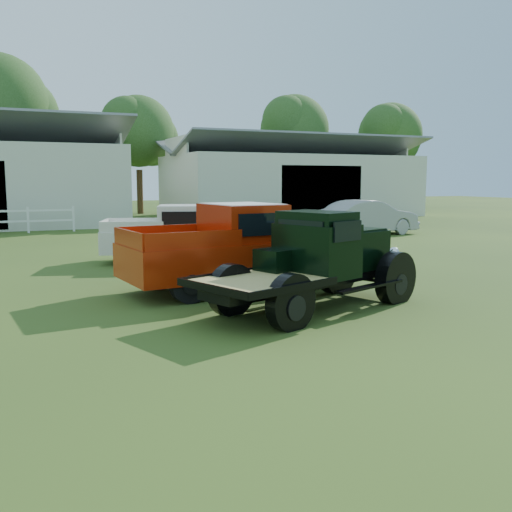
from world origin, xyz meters
name	(u,v)px	position (x,y,z in m)	size (l,w,h in m)	color
ground	(274,329)	(0.00, 0.00, 0.00)	(120.00, 120.00, 0.00)	#30451A
shed_right	(289,177)	(14.00, 27.00, 2.60)	(16.80, 9.20, 5.20)	beige
tree_b	(0,129)	(-4.00, 34.00, 5.75)	(6.90, 6.90, 11.50)	#213F12
tree_c	(139,151)	(5.00, 33.00, 4.50)	(5.40, 5.40, 9.00)	#213F12
tree_d	(294,148)	(18.00, 34.00, 5.00)	(6.00, 6.00, 10.00)	#213F12
tree_e	(389,152)	(26.00, 32.00, 4.75)	(5.70, 5.70, 9.50)	#213F12
vintage_flatbed	(313,261)	(1.29, 1.05, 0.92)	(4.64, 1.84, 1.84)	black
red_pickup	(238,246)	(0.78, 3.49, 0.96)	(5.27, 2.03, 1.92)	#A21F07
white_pickup	(177,234)	(0.71, 8.19, 0.82)	(4.48, 1.74, 1.65)	beige
misc_car_blue	(235,221)	(4.56, 13.24, 0.79)	(1.86, 4.62, 1.58)	#0B2292
misc_car_grey	(368,218)	(10.73, 12.92, 0.77)	(1.63, 4.67, 1.54)	gray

